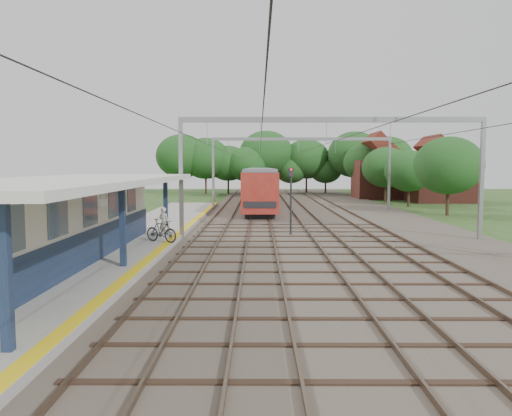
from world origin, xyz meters
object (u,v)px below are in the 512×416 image
object	(u,v)px
person	(164,222)
train	(260,184)
bicycle	(161,231)
signal_post	(291,194)

from	to	relation	value
person	train	distance (m)	30.13
person	bicycle	world-z (taller)	person
bicycle	train	distance (m)	31.71
train	signal_post	distance (m)	26.63
person	signal_post	bearing A→B (deg)	-132.20
signal_post	person	bearing A→B (deg)	-176.86
person	bicycle	size ratio (longest dim) A/B	0.86
train	signal_post	xyz separation A→B (m)	(1.85, -26.57, 0.39)
person	train	world-z (taller)	train
train	person	bearing A→B (deg)	-100.09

